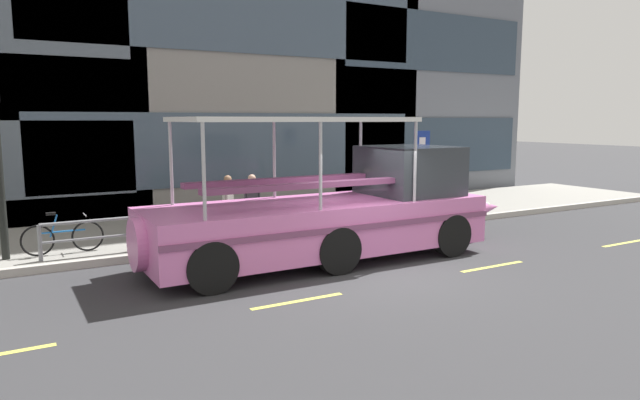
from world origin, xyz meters
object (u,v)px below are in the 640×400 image
leaned_bicycle (63,237)px  pedestrian_near_bow (359,187)px  parking_sign (421,159)px  duck_tour_boat (341,212)px  pedestrian_mid_left (252,197)px  pedestrian_mid_right (228,198)px

leaned_bicycle → pedestrian_near_bow: size_ratio=1.11×
parking_sign → leaned_bicycle: 10.32m
duck_tour_boat → leaned_bicycle: bearing=153.1°
leaned_bicycle → pedestrian_mid_left: bearing=2.7°
parking_sign → pedestrian_mid_right: 6.17m
pedestrian_near_bow → pedestrian_mid_left: size_ratio=1.01×
leaned_bicycle → pedestrian_mid_left: size_ratio=1.12×
leaned_bicycle → parking_sign: bearing=-0.6°
parking_sign → pedestrian_near_bow: 2.10m
duck_tour_boat → pedestrian_near_bow: bearing=51.1°
leaned_bicycle → duck_tour_boat: (5.62, -2.85, 0.52)m
pedestrian_near_bow → parking_sign: bearing=-24.8°
parking_sign → leaned_bicycle: size_ratio=1.53×
duck_tour_boat → pedestrian_mid_right: (-1.47, 3.39, 0.03)m
pedestrian_near_bow → pedestrian_mid_left: (-3.76, -0.47, -0.01)m
parking_sign → pedestrian_mid_left: bearing=176.5°
duck_tour_boat → pedestrian_mid_right: size_ratio=6.36×
pedestrian_mid_right → leaned_bicycle: bearing=-172.5°
duck_tour_boat → pedestrian_mid_right: bearing=113.5°
leaned_bicycle → pedestrian_mid_right: pedestrian_mid_right is taller
parking_sign → pedestrian_mid_left: parking_sign is taller
pedestrian_near_bow → pedestrian_mid_left: pedestrian_near_bow is taller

